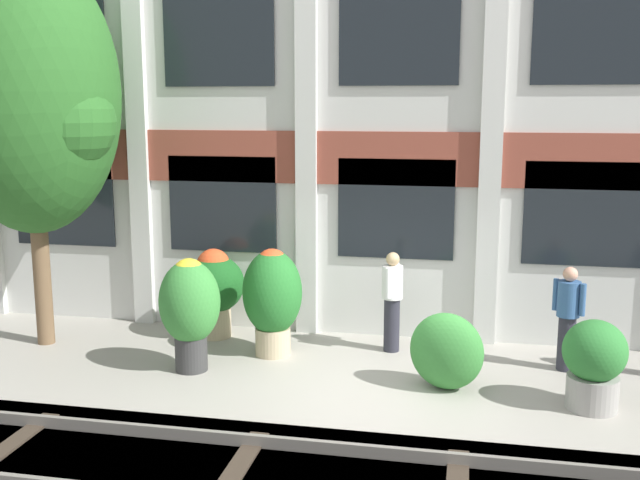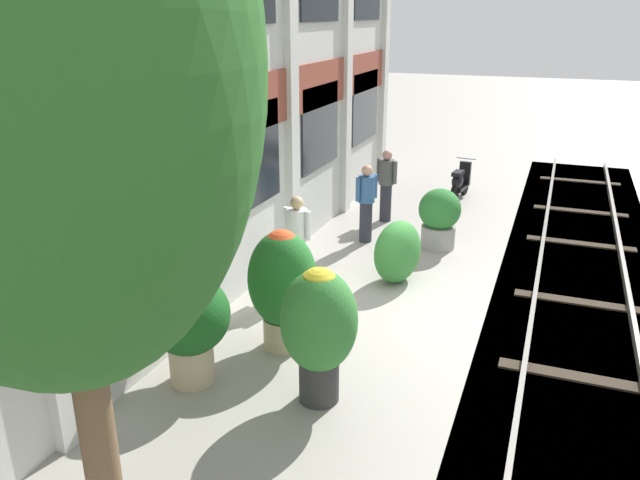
% 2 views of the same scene
% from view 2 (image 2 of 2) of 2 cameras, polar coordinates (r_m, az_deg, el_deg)
% --- Properties ---
extents(ground_plane, '(80.00, 80.00, 0.00)m').
position_cam_2_polar(ground_plane, '(10.19, 7.74, -6.14)').
color(ground_plane, '#9E998E').
extents(apartment_facade, '(15.76, 0.64, 7.35)m').
position_cam_2_polar(apartment_facade, '(10.23, -7.84, 15.39)').
color(apartment_facade, silver).
rests_on(apartment_facade, ground).
extents(rail_tracks, '(23.40, 2.80, 0.43)m').
position_cam_2_polar(rail_tracks, '(10.08, 22.69, -8.83)').
color(rail_tracks, '#423F3A').
rests_on(rail_tracks, ground).
extents(broadleaf_tree, '(3.01, 2.86, 6.46)m').
position_cam_2_polar(broadleaf_tree, '(4.48, -23.87, 13.46)').
color(broadleaf_tree, brown).
rests_on(broadleaf_tree, ground).
extents(potted_plant_ribbed_drum, '(0.92, 0.92, 1.74)m').
position_cam_2_polar(potted_plant_ribbed_drum, '(7.39, -0.09, -7.65)').
color(potted_plant_ribbed_drum, '#333333').
rests_on(potted_plant_ribbed_drum, ground).
extents(potted_plant_glazed_jar, '(1.06, 1.06, 1.56)m').
position_cam_2_polar(potted_plant_glazed_jar, '(7.98, -11.96, -6.93)').
color(potted_plant_glazed_jar, tan).
rests_on(potted_plant_glazed_jar, ground).
extents(potted_plant_fluted_column, '(0.96, 0.96, 1.75)m').
position_cam_2_polar(potted_plant_fluted_column, '(8.59, -3.46, -3.79)').
color(potted_plant_fluted_column, tan).
rests_on(potted_plant_fluted_column, ground).
extents(potted_plant_stone_basin, '(0.84, 0.84, 1.22)m').
position_cam_2_polar(potted_plant_stone_basin, '(12.62, 10.85, 2.11)').
color(potted_plant_stone_basin, gray).
rests_on(potted_plant_stone_basin, ground).
extents(scooter_near_curb, '(1.38, 0.50, 0.98)m').
position_cam_2_polar(scooter_near_curb, '(16.16, 12.65, 5.16)').
color(scooter_near_curb, black).
rests_on(scooter_near_curb, ground).
extents(resident_by_doorway, '(0.34, 0.51, 1.63)m').
position_cam_2_polar(resident_by_doorway, '(14.07, 6.08, 5.16)').
color(resident_by_doorway, '#282833').
rests_on(resident_by_doorway, ground).
extents(resident_watching_tracks, '(0.45, 0.34, 1.61)m').
position_cam_2_polar(resident_watching_tracks, '(12.72, 4.25, 3.56)').
color(resident_watching_tracks, '#282833').
rests_on(resident_watching_tracks, ground).
extents(resident_near_plants, '(0.34, 0.52, 1.65)m').
position_cam_2_polar(resident_near_plants, '(10.43, -2.08, -0.04)').
color(resident_near_plants, '#282833').
rests_on(resident_near_plants, ground).
extents(topiary_hedge, '(1.23, 0.97, 1.11)m').
position_cam_2_polar(topiary_hedge, '(10.93, 7.10, -1.08)').
color(topiary_hedge, '#388438').
rests_on(topiary_hedge, ground).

